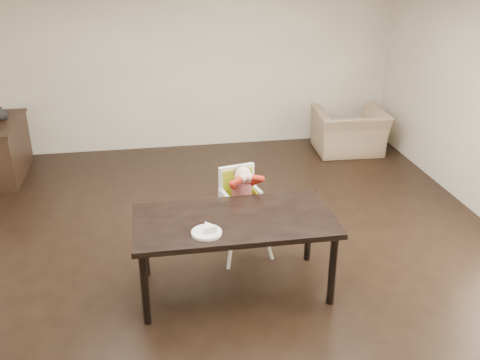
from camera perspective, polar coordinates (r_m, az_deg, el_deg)
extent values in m
plane|color=black|center=(5.55, -0.12, -8.71)|extent=(7.00, 7.00, 0.00)
cube|color=beige|center=(8.30, -4.28, 12.55)|extent=(6.00, 0.02, 2.70)
cube|color=black|center=(4.79, -0.62, -4.36)|extent=(1.80, 0.90, 0.05)
cylinder|color=black|center=(4.63, -10.10, -11.36)|extent=(0.07, 0.07, 0.70)
cylinder|color=black|center=(4.86, 9.84, -9.46)|extent=(0.07, 0.07, 0.70)
cylinder|color=black|center=(5.26, -10.17, -6.71)|extent=(0.07, 0.07, 0.70)
cylinder|color=black|center=(5.46, 7.33, -5.26)|extent=(0.07, 0.07, 0.70)
cylinder|color=white|center=(5.37, -0.94, -6.67)|extent=(0.04, 0.04, 0.52)
cylinder|color=white|center=(5.49, 2.73, -5.92)|extent=(0.04, 0.04, 0.52)
cylinder|color=white|center=(5.67, -2.29, -4.86)|extent=(0.04, 0.04, 0.52)
cylinder|color=white|center=(5.79, 1.21, -4.20)|extent=(0.04, 0.04, 0.52)
cube|color=white|center=(5.45, 0.18, -2.99)|extent=(0.44, 0.41, 0.05)
cube|color=#A8C218|center=(5.44, 0.18, -2.68)|extent=(0.35, 0.34, 0.03)
cube|color=white|center=(5.48, -0.38, -0.35)|extent=(0.38, 0.12, 0.39)
cube|color=#A8C218|center=(5.46, -0.27, -0.55)|extent=(0.32, 0.08, 0.36)
cube|color=black|center=(5.38, -0.60, -0.94)|extent=(0.06, 0.17, 0.02)
cube|color=black|center=(5.42, 0.60, -0.74)|extent=(0.06, 0.17, 0.02)
cylinder|color=red|center=(5.38, 0.19, -1.35)|extent=(0.26, 0.26, 0.25)
sphere|color=beige|center=(5.28, 0.26, 0.59)|extent=(0.20, 0.20, 0.17)
ellipsoid|color=brown|center=(5.29, 0.17, 0.87)|extent=(0.20, 0.20, 0.13)
sphere|color=beige|center=(5.19, 0.30, 0.21)|extent=(0.09, 0.09, 0.07)
sphere|color=beige|center=(5.21, 0.96, 0.32)|extent=(0.09, 0.09, 0.07)
cylinder|color=white|center=(4.54, -3.58, -5.65)|extent=(0.30, 0.30, 0.02)
torus|color=white|center=(4.54, -3.58, -5.53)|extent=(0.30, 0.30, 0.01)
imported|color=tan|center=(8.38, 11.64, 5.86)|extent=(1.07, 0.73, 0.90)
cube|color=black|center=(8.01, -23.64, 2.89)|extent=(0.40, 1.20, 0.76)
cube|color=black|center=(7.89, -24.12, 5.55)|extent=(0.44, 1.26, 0.03)
imported|color=#99999E|center=(7.96, -24.08, 6.49)|extent=(0.20, 0.20, 0.18)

